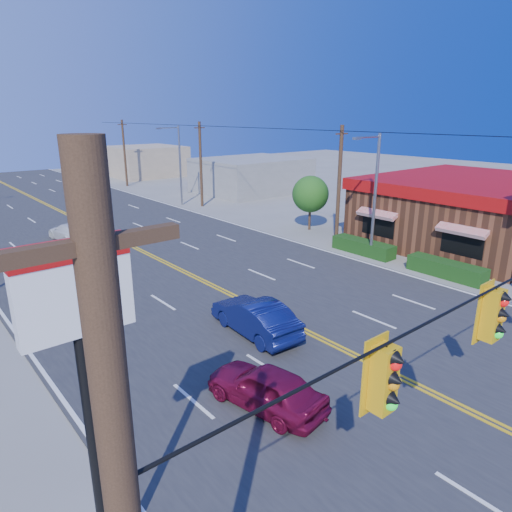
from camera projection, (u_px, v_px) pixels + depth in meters
road at (179, 269)px, 27.84m from camera, size 20.00×120.00×0.06m
kfc at (470, 210)px, 33.38m from camera, size 16.30×12.40×4.70m
pizza_hut_sign at (82, 354)px, 7.85m from camera, size 1.90×0.30×6.85m
streetlight_se at (374, 190)px, 28.67m from camera, size 2.55×0.25×8.00m
streetlight_ne at (178, 161)px, 46.30m from camera, size 2.55×0.25×8.00m
utility_pole_near at (339, 186)px, 32.56m from camera, size 0.28×0.28×8.40m
utility_pole_mid at (201, 165)px, 45.78m from camera, size 0.28×0.28×8.40m
utility_pole_far at (125, 153)px, 59.01m from camera, size 0.28×0.28×8.40m
tree_kfc_rear at (310, 194)px, 36.67m from camera, size 2.94×2.94×4.41m
bld_east_mid at (251, 175)px, 55.35m from camera, size 12.00×10.00×4.00m
bld_east_far at (145, 161)px, 69.63m from camera, size 10.00×10.00×4.40m
car_magenta at (266, 389)px, 14.60m from camera, size 2.38×4.38×1.41m
car_blue at (255, 318)px, 19.49m from camera, size 1.93×4.78×1.54m
car_white at (70, 233)px, 33.95m from camera, size 2.20×4.66×1.31m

